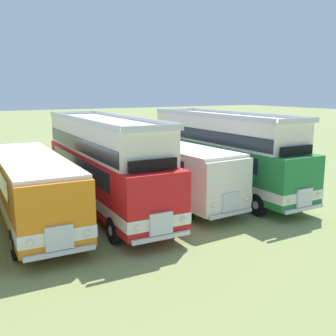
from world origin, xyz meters
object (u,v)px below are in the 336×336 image
object	(u,v)px
bus_fourth_in_row	(31,185)
bus_fifth_in_row	(104,162)
bus_sixth_in_row	(168,168)

from	to	relation	value
bus_fourth_in_row	bus_fifth_in_row	xyz separation A→B (m)	(3.47, 0.49, 0.61)
bus_fourth_in_row	bus_sixth_in_row	xyz separation A→B (m)	(6.93, 0.51, -0.00)
bus_fifth_in_row	bus_sixth_in_row	bearing A→B (deg)	0.28
bus_fifth_in_row	bus_sixth_in_row	world-z (taller)	bus_fifth_in_row
bus_fourth_in_row	bus_fifth_in_row	bearing A→B (deg)	8.03
bus_fourth_in_row	bus_sixth_in_row	bearing A→B (deg)	4.18
bus_fifth_in_row	bus_fourth_in_row	bearing A→B (deg)	-171.97
bus_fifth_in_row	bus_sixth_in_row	size ratio (longest dim) A/B	1.17
bus_sixth_in_row	bus_fourth_in_row	bearing A→B (deg)	-175.82
bus_sixth_in_row	bus_fifth_in_row	bearing A→B (deg)	-179.72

